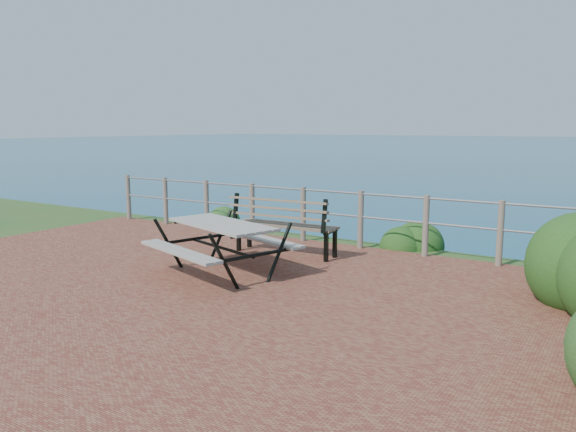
# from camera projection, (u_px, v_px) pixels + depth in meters

# --- Properties ---
(ground) EXTENTS (10.00, 7.00, 0.12)m
(ground) POSITION_uv_depth(u_px,v_px,m) (176.00, 285.00, 7.53)
(ground) COLOR brown
(ground) RESTS_ON ground
(safety_railing) EXTENTS (9.40, 0.10, 1.00)m
(safety_railing) POSITION_uv_depth(u_px,v_px,m) (303.00, 211.00, 10.24)
(safety_railing) COLOR #6B5B4C
(safety_railing) RESTS_ON ground
(picnic_table) EXTENTS (1.90, 1.47, 0.74)m
(picnic_table) POSITION_uv_depth(u_px,v_px,m) (222.00, 243.00, 7.94)
(picnic_table) COLOR gray
(picnic_table) RESTS_ON ground
(park_bench) EXTENTS (1.79, 0.54, 0.99)m
(park_bench) POSITION_uv_depth(u_px,v_px,m) (285.00, 216.00, 9.18)
(park_bench) COLOR brown
(park_bench) RESTS_ON ground
(shrub_lip_west) EXTENTS (0.81, 0.81, 0.57)m
(shrub_lip_west) POSITION_uv_depth(u_px,v_px,m) (212.00, 223.00, 12.30)
(shrub_lip_west) COLOR #1F4B1C
(shrub_lip_west) RESTS_ON ground
(shrub_lip_east) EXTENTS (0.88, 0.88, 0.66)m
(shrub_lip_east) POSITION_uv_depth(u_px,v_px,m) (419.00, 247.00, 9.92)
(shrub_lip_east) COLOR #1B4314
(shrub_lip_east) RESTS_ON ground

